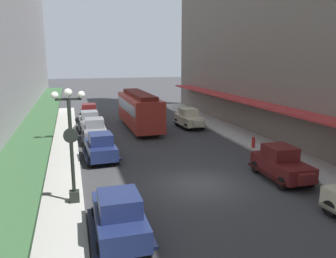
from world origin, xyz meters
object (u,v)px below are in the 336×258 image
pedestrian_0 (21,199)px  pedestrian_1 (44,148)px  parked_car_1 (95,130)px  fire_hydrant (253,142)px  lamp_post_with_clock (71,141)px  parked_car_0 (189,118)px  parked_car_7 (90,120)px  parked_car_6 (100,146)px  parked_car_5 (89,112)px  parked_car_4 (119,215)px  streetcar (139,109)px  parked_car_3 (281,163)px

pedestrian_0 → pedestrian_1: size_ratio=1.02×
parked_car_1 → fire_hydrant: parked_car_1 is taller
lamp_post_with_clock → fire_hydrant: lamp_post_with_clock is taller
lamp_post_with_clock → pedestrian_0: 3.06m
parked_car_0 → parked_car_7: same height
parked_car_1 → parked_car_6: 5.25m
parked_car_0 → parked_car_6: same height
fire_hydrant → parked_car_7: bearing=137.5°
parked_car_5 → lamp_post_with_clock: lamp_post_with_clock is taller
parked_car_4 → pedestrian_1: 10.93m
parked_car_0 → streetcar: streetcar is taller
parked_car_3 → parked_car_5: 23.06m
parked_car_0 → parked_car_6: bearing=-137.8°
lamp_post_with_clock → fire_hydrant: size_ratio=6.29×
parked_car_6 → streetcar: (4.45, 9.08, 0.96)m
parked_car_6 → pedestrian_1: size_ratio=2.63×
parked_car_0 → parked_car_7: bearing=171.9°
parked_car_6 → streetcar: streetcar is taller
parked_car_7 → fire_hydrant: 15.08m
parked_car_0 → fire_hydrant: bearing=-78.4°
parked_car_6 → parked_car_7: (-0.14, 9.64, 0.00)m
parked_car_3 → streetcar: streetcar is taller
parked_car_0 → lamp_post_with_clock: 18.58m
parked_car_0 → parked_car_1: size_ratio=1.01×
parked_car_3 → streetcar: size_ratio=0.45×
parked_car_0 → parked_car_5: (-9.07, 6.46, 0.00)m
parked_car_4 → parked_car_6: bearing=88.7°
parked_car_3 → parked_car_4: size_ratio=1.01×
parked_car_3 → pedestrian_0: parked_car_3 is taller
streetcar → parked_car_4: bearing=-103.7°
parked_car_7 → parked_car_1: bearing=-87.8°
parked_car_5 → lamp_post_with_clock: bearing=-95.0°
parked_car_0 → pedestrian_0: size_ratio=2.57×
parked_car_6 → parked_car_4: bearing=-91.3°
parked_car_0 → lamp_post_with_clock: lamp_post_with_clock is taller
parked_car_1 → lamp_post_with_clock: bearing=-98.6°
parked_car_7 → parked_car_5: bearing=87.4°
parked_car_3 → pedestrian_1: parked_car_3 is taller
parked_car_3 → pedestrian_0: size_ratio=2.58×
parked_car_4 → parked_car_5: bearing=89.3°
streetcar → fire_hydrant: (6.53, -9.63, -1.34)m
parked_car_1 → parked_car_7: bearing=92.2°
parked_car_3 → parked_car_4: (-9.47, -3.67, 0.00)m
parked_car_5 → parked_car_3: bearing=-66.6°
parked_car_1 → pedestrian_1: parked_car_1 is taller
parked_car_0 → parked_car_3: (0.08, -14.71, 0.00)m
parked_car_5 → lamp_post_with_clock: size_ratio=0.83×
parked_car_4 → pedestrian_1: (-3.27, 10.43, 0.05)m
fire_hydrant → parked_car_3: bearing=-106.6°
pedestrian_0 → parked_car_4: bearing=-33.4°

